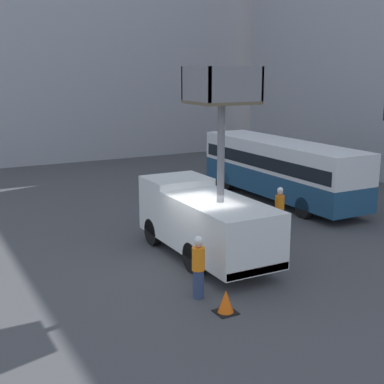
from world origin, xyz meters
TOP-DOWN VIEW (x-y plane):
  - ground_plane at (0.00, 0.00)m, footprint 120.00×120.00m
  - building_backdrop_far at (0.00, 27.13)m, footprint 44.00×10.00m
  - utility_truck at (0.77, 0.59)m, footprint 2.30×6.39m
  - city_bus at (8.30, 6.17)m, footprint 2.50×10.47m
  - road_worker_near_truck at (-1.06, -2.27)m, footprint 0.38×0.38m
  - road_worker_directing at (4.95, 1.80)m, footprint 0.38×0.38m
  - traffic_cone_near_truck at (-0.88, -3.49)m, footprint 0.58×0.58m

SIDE VIEW (x-z plane):
  - ground_plane at x=0.00m, z-range 0.00..0.00m
  - traffic_cone_near_truck at x=-0.88m, z-range -0.02..0.64m
  - road_worker_directing at x=4.95m, z-range 0.01..1.88m
  - road_worker_near_truck at x=-1.06m, z-range 0.01..1.89m
  - utility_truck at x=0.77m, z-range -1.77..4.81m
  - city_bus at x=8.30m, z-range 0.26..3.27m
  - building_backdrop_far at x=0.00m, z-range 0.00..17.86m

